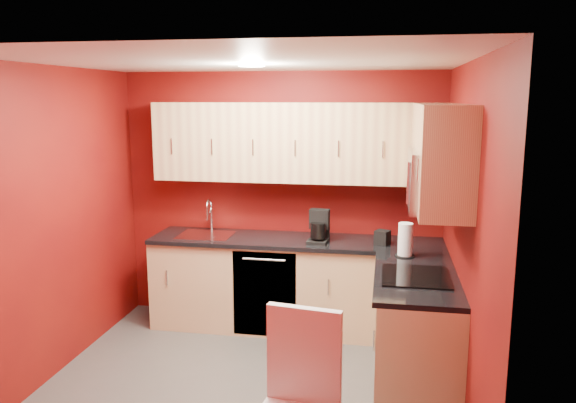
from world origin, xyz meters
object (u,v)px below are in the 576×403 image
(sink, at_px, (206,231))
(coffee_maker, at_px, (318,227))
(microwave, at_px, (436,179))
(napkin_holder, at_px, (382,237))
(paper_towel, at_px, (405,240))

(sink, xyz_separation_m, coffee_maker, (1.13, -0.11, 0.12))
(microwave, height_order, sink, microwave)
(coffee_maker, distance_m, napkin_holder, 0.60)
(sink, height_order, paper_towel, sink)
(napkin_holder, bearing_deg, paper_towel, -62.18)
(microwave, xyz_separation_m, napkin_holder, (-0.37, 0.93, -0.68))
(microwave, height_order, coffee_maker, microwave)
(sink, distance_m, paper_towel, 1.97)
(sink, bearing_deg, coffee_maker, -5.80)
(microwave, distance_m, napkin_holder, 1.21)
(microwave, distance_m, sink, 2.43)
(microwave, distance_m, coffee_maker, 1.44)
(coffee_maker, height_order, paper_towel, coffee_maker)
(napkin_holder, height_order, paper_towel, paper_towel)
(sink, height_order, coffee_maker, sink)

